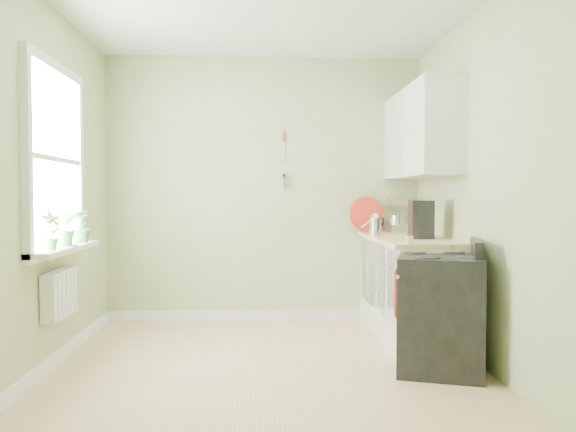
{
  "coord_description": "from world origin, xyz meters",
  "views": [
    {
      "loc": [
        -0.07,
        -3.98,
        1.28
      ],
      "look_at": [
        0.18,
        0.55,
        1.12
      ],
      "focal_mm": 35.0,
      "sensor_mm": 36.0,
      "label": 1
    }
  ],
  "objects": [
    {
      "name": "floor",
      "position": [
        0.0,
        0.0,
        -0.01
      ],
      "size": [
        3.2,
        3.6,
        0.02
      ],
      "primitive_type": "cube",
      "color": "tan",
      "rests_on": "ground"
    },
    {
      "name": "wall_back",
      "position": [
        0.0,
        1.81,
        1.35
      ],
      "size": [
        3.2,
        0.02,
        2.7
      ],
      "primitive_type": "cube",
      "color": "#ADBB7F",
      "rests_on": "floor"
    },
    {
      "name": "wall_left",
      "position": [
        -1.61,
        0.0,
        1.35
      ],
      "size": [
        0.02,
        3.6,
        2.7
      ],
      "primitive_type": "cube",
      "color": "#ADBB7F",
      "rests_on": "floor"
    },
    {
      "name": "wall_right",
      "position": [
        1.61,
        0.0,
        1.35
      ],
      "size": [
        0.02,
        3.6,
        2.7
      ],
      "primitive_type": "cube",
      "color": "#ADBB7F",
      "rests_on": "floor"
    },
    {
      "name": "base_cabinets",
      "position": [
        1.3,
        1.0,
        0.43
      ],
      "size": [
        0.6,
        1.6,
        0.87
      ],
      "primitive_type": "cube",
      "color": "white",
      "rests_on": "floor"
    },
    {
      "name": "countertop",
      "position": [
        1.29,
        1.0,
        0.89
      ],
      "size": [
        0.64,
        1.6,
        0.04
      ],
      "primitive_type": "cube",
      "color": "beige",
      "rests_on": "base_cabinets"
    },
    {
      "name": "upper_cabinets",
      "position": [
        1.43,
        1.1,
        1.85
      ],
      "size": [
        0.35,
        1.4,
        0.8
      ],
      "primitive_type": "cube",
      "color": "white",
      "rests_on": "wall_right"
    },
    {
      "name": "window",
      "position": [
        -1.58,
        0.3,
        1.55
      ],
      "size": [
        0.06,
        1.14,
        1.44
      ],
      "color": "white",
      "rests_on": "wall_left"
    },
    {
      "name": "window_sill",
      "position": [
        -1.51,
        0.3,
        0.88
      ],
      "size": [
        0.18,
        1.14,
        0.04
      ],
      "primitive_type": "cube",
      "color": "white",
      "rests_on": "wall_left"
    },
    {
      "name": "radiator",
      "position": [
        -1.54,
        0.25,
        0.55
      ],
      "size": [
        0.12,
        0.5,
        0.35
      ],
      "primitive_type": "cube",
      "color": "white",
      "rests_on": "wall_left"
    },
    {
      "name": "wall_utensils",
      "position": [
        0.2,
        1.78,
        1.56
      ],
      "size": [
        0.02,
        0.14,
        0.58
      ],
      "color": "beige",
      "rests_on": "wall_back"
    },
    {
      "name": "stove",
      "position": [
        1.28,
        0.05,
        0.43
      ],
      "size": [
        0.79,
        0.83,
        0.96
      ],
      "color": "black",
      "rests_on": "floor"
    },
    {
      "name": "stand_mixer",
      "position": [
        1.36,
        1.74,
        1.08
      ],
      "size": [
        0.23,
        0.35,
        0.4
      ],
      "color": "#B2B2B7",
      "rests_on": "countertop"
    },
    {
      "name": "kettle",
      "position": [
        1.05,
        1.27,
        1.01
      ],
      "size": [
        0.2,
        0.12,
        0.2
      ],
      "color": "silver",
      "rests_on": "countertop"
    },
    {
      "name": "coffee_maker",
      "position": [
        1.34,
        0.79,
        1.07
      ],
      "size": [
        0.2,
        0.22,
        0.33
      ],
      "color": "black",
      "rests_on": "countertop"
    },
    {
      "name": "red_tray",
      "position": [
        1.05,
        1.72,
        1.09
      ],
      "size": [
        0.37,
        0.11,
        0.36
      ],
      "primitive_type": "cylinder",
      "rotation": [
        1.45,
        0.0,
        0.13
      ],
      "color": "red",
      "rests_on": "countertop"
    },
    {
      "name": "jar",
      "position": [
        1.11,
        0.3,
        0.95
      ],
      "size": [
        0.07,
        0.07,
        0.07
      ],
      "color": "beige",
      "rests_on": "countertop"
    },
    {
      "name": "plant_a",
      "position": [
        -1.5,
        -0.01,
        1.04
      ],
      "size": [
        0.17,
        0.18,
        0.28
      ],
      "primitive_type": "imported",
      "rotation": [
        0.0,
        0.0,
        0.85
      ],
      "color": "#407E2F",
      "rests_on": "window_sill"
    },
    {
      "name": "plant_b",
      "position": [
        -1.5,
        0.29,
        1.03
      ],
      "size": [
        0.18,
        0.19,
        0.27
      ],
      "primitive_type": "imported",
      "rotation": [
        0.0,
        0.0,
        2.09
      ],
      "color": "#407E2F",
      "rests_on": "window_sill"
    },
    {
      "name": "plant_c",
      "position": [
        -1.5,
        0.65,
        1.03
      ],
      "size": [
        0.21,
        0.21,
        0.27
      ],
      "primitive_type": "imported",
      "rotation": [
        0.0,
        0.0,
        4.04
      ],
      "color": "#407E2F",
      "rests_on": "window_sill"
    }
  ]
}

